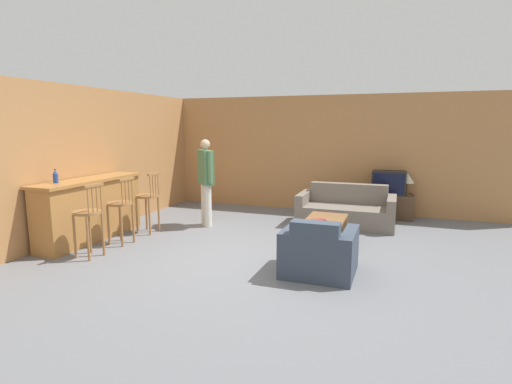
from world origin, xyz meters
name	(u,v)px	position (x,y,z in m)	size (l,w,h in m)	color
ground_plane	(247,258)	(0.00, 0.00, 0.00)	(24.00, 24.00, 0.00)	slate
wall_back	(306,153)	(0.00, 3.75, 1.30)	(9.40, 0.08, 2.60)	#B27A47
wall_left	(124,157)	(-3.18, 1.37, 1.30)	(0.08, 8.75, 2.60)	#B27A47
bar_counter	(91,209)	(-2.85, 0.01, 0.53)	(0.55, 2.11, 1.05)	#A87038
bar_chair_near	(88,218)	(-2.20, -0.75, 0.59)	(0.43, 0.43, 1.10)	#996638
bar_chair_mid	(121,209)	(-2.20, -0.02, 0.59)	(0.42, 0.42, 1.10)	#996638
bar_chair_far	(148,201)	(-2.20, 0.73, 0.59)	(0.41, 0.41, 1.10)	#996638
couch_far	(346,211)	(1.10, 2.51, 0.28)	(1.83, 0.92, 0.78)	#70665B
armchair_near	(319,253)	(1.11, -0.28, 0.28)	(0.92, 0.88, 0.76)	#384251
coffee_table	(325,222)	(0.94, 1.08, 0.36)	(0.62, 1.06, 0.42)	brown
tv_unit	(387,206)	(1.85, 3.44, 0.25)	(1.03, 0.45, 0.51)	#513823
tv	(389,183)	(1.85, 3.44, 0.75)	(0.67, 0.44, 0.49)	black
bottle	(56,177)	(-2.95, -0.58, 1.15)	(0.08, 0.08, 0.22)	#234293
book_on_table	(319,220)	(0.87, 0.93, 0.43)	(0.24, 0.22, 0.02)	maroon
table_lamp	(407,179)	(2.21, 3.44, 0.85)	(0.27, 0.27, 0.47)	brown
person_by_window	(206,178)	(-1.45, 1.55, 0.94)	(0.47, 0.48, 1.67)	silver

